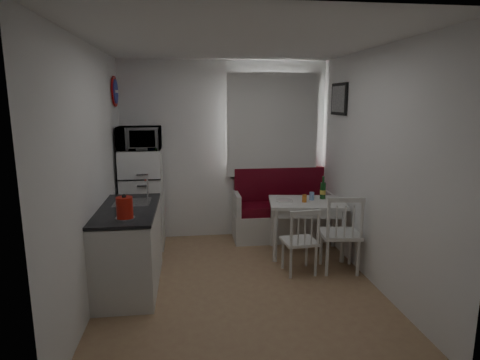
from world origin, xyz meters
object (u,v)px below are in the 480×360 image
Objects in this scene: fridge at (143,199)px; kettle at (125,208)px; kitchen_counter at (130,247)px; chair_left at (302,235)px; dining_table at (307,207)px; chair_right at (344,226)px; wine_bottle at (323,187)px; microwave at (139,138)px; bench at (282,215)px.

kettle is (0.03, -1.71, 0.34)m from fridge.
kitchen_counter is 0.96× the size of fridge.
fridge reaches higher than chair_left.
dining_table is at bearing -14.41° from fridge.
wine_bottle is (0.00, 0.77, 0.30)m from chair_right.
microwave is (-2.43, 1.18, 0.95)m from chair_right.
kitchen_counter is 2.57× the size of chair_right.
chair_left is 0.51m from chair_right.
kitchen_counter reaches higher than wine_bottle.
chair_left is 2.04m from kettle.
bench is at bearing 33.81° from kitchen_counter.
kettle is at bearing -88.97° from microwave.
microwave is at bearing -175.34° from bench.
kettle is at bearing -89.00° from fridge.
bench is at bearing 4.66° from microwave.
microwave reaches higher than dining_table.
wine_bottle is (2.40, 1.25, -0.14)m from kettle.
bench reaches higher than chair_left.
microwave is 2.55m from wine_bottle.
microwave is (-2.18, 0.51, 0.89)m from dining_table.
dining_table is at bearing -158.04° from wine_bottle.
wine_bottle is at bearing 96.90° from chair_right.
chair_left is 0.77× the size of microwave.
microwave reaches higher than chair_left.
fridge is 5.49× the size of kettle.
microwave reaches higher than kitchen_counter.
kettle reaches higher than chair_right.
chair_left is at bearing -174.81° from chair_right.
kettle is at bearing -143.36° from dining_table.
fridge is at bearing 160.07° from chair_right.
chair_right reaches higher than dining_table.
microwave is (0.02, 1.19, 1.08)m from kitchen_counter.
bench is 1.37× the size of dining_table.
chair_right is 0.37× the size of fridge.
bench is at bearing 42.74° from kettle.
chair_right is 2.86m from microwave.
wine_bottle is at bearing -9.59° from microwave.
kettle is (0.03, -1.66, -0.51)m from microwave.
kettle reaches higher than bench.
fridge is at bearing -176.76° from bench.
microwave reaches higher than kettle.
kettle is at bearing -152.42° from wine_bottle.
kitchen_counter is 1.95m from chair_left.
dining_table is 2.44× the size of chair_left.
bench is (2.03, 1.36, -0.11)m from kitchen_counter.
kettle is (-2.15, -1.15, 0.38)m from dining_table.
microwave reaches higher than bench.
dining_table is 2.41m from microwave.
chair_right is (0.42, -1.34, 0.25)m from bench.
fridge is (-2.01, -0.11, 0.35)m from bench.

